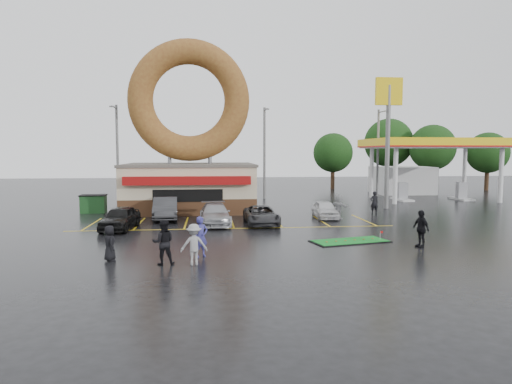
{
  "coord_description": "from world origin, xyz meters",
  "views": [
    {
      "loc": [
        -1.48,
        -23.94,
        4.61
      ],
      "look_at": [
        1.36,
        3.51,
        2.2
      ],
      "focal_mm": 32.0,
      "sensor_mm": 36.0,
      "label": 1
    }
  ],
  "objects": [
    {
      "name": "streetlight_left",
      "position": [
        -10.0,
        19.92,
        4.78
      ],
      "size": [
        0.4,
        2.21,
        9.0
      ],
      "color": "slate",
      "rests_on": "ground"
    },
    {
      "name": "tree_far_a",
      "position": [
        26.0,
        30.0,
        5.18
      ],
      "size": [
        5.6,
        5.6,
        8.0
      ],
      "color": "#332114",
      "rests_on": "ground"
    },
    {
      "name": "ground",
      "position": [
        0.0,
        0.0,
        0.0
      ],
      "size": [
        120.0,
        120.0,
        0.0
      ],
      "primitive_type": "plane",
      "color": "black",
      "rests_on": "ground"
    },
    {
      "name": "person_blue",
      "position": [
        -1.86,
        -3.94,
        0.89
      ],
      "size": [
        0.78,
        0.69,
        1.79
      ],
      "primitive_type": "imported",
      "rotation": [
        0.0,
        0.0,
        0.51
      ],
      "color": "navy",
      "rests_on": "ground"
    },
    {
      "name": "tree_far_c",
      "position": [
        22.0,
        34.0,
        5.84
      ],
      "size": [
        6.3,
        6.3,
        9.0
      ],
      "color": "#332114",
      "rests_on": "ground"
    },
    {
      "name": "putting_green",
      "position": [
        5.75,
        -1.33,
        0.03
      ],
      "size": [
        4.27,
        2.59,
        0.5
      ],
      "color": "black",
      "rests_on": "ground"
    },
    {
      "name": "car_dgrey",
      "position": [
        -4.49,
        7.72,
        0.76
      ],
      "size": [
        1.92,
        4.72,
        1.52
      ],
      "primitive_type": "imported",
      "rotation": [
        0.0,
        0.0,
        0.07
      ],
      "color": "#303033",
      "rests_on": "ground"
    },
    {
      "name": "dumpster",
      "position": [
        -10.29,
        11.77,
        0.65
      ],
      "size": [
        1.84,
        1.27,
        1.3
      ],
      "primitive_type": "cube",
      "rotation": [
        0.0,
        0.0,
        0.04
      ],
      "color": "#1C491F",
      "rests_on": "ground"
    },
    {
      "name": "car_silver",
      "position": [
        -1.12,
        5.0,
        0.67
      ],
      "size": [
        2.07,
        4.69,
        1.34
      ],
      "primitive_type": "imported",
      "rotation": [
        0.0,
        0.0,
        0.04
      ],
      "color": "#9B9B9F",
      "rests_on": "ground"
    },
    {
      "name": "person_walker_far",
      "position": [
        10.76,
        8.72,
        0.86
      ],
      "size": [
        0.65,
        0.45,
        1.71
      ],
      "primitive_type": "imported",
      "rotation": [
        0.0,
        0.0,
        3.21
      ],
      "color": "black",
      "rests_on": "ground"
    },
    {
      "name": "tree_far_d",
      "position": [
        14.0,
        32.0,
        4.53
      ],
      "size": [
        4.9,
        4.9,
        7.0
      ],
      "color": "#332114",
      "rests_on": "ground"
    },
    {
      "name": "car_white",
      "position": [
        6.58,
        7.06,
        0.62
      ],
      "size": [
        1.62,
        3.68,
        1.23
      ],
      "primitive_type": "imported",
      "rotation": [
        0.0,
        0.0,
        -0.05
      ],
      "color": "silver",
      "rests_on": "ground"
    },
    {
      "name": "person_bystander",
      "position": [
        -5.7,
        -4.34,
        0.76
      ],
      "size": [
        0.75,
        0.88,
        1.52
      ],
      "primitive_type": "imported",
      "rotation": [
        0.0,
        0.0,
        1.99
      ],
      "color": "black",
      "rests_on": "ground"
    },
    {
      "name": "person_walker_near",
      "position": [
        7.4,
        6.64,
        0.84
      ],
      "size": [
        1.38,
        1.51,
        1.68
      ],
      "primitive_type": "imported",
      "rotation": [
        0.0,
        0.0,
        2.27
      ],
      "color": "#9C9C9F",
      "rests_on": "ground"
    },
    {
      "name": "person_blackjkt",
      "position": [
        -3.37,
        -5.22,
        0.93
      ],
      "size": [
        0.97,
        0.79,
        1.86
      ],
      "primitive_type": "imported",
      "rotation": [
        0.0,
        0.0,
        3.24
      ],
      "color": "black",
      "rests_on": "ground"
    },
    {
      "name": "donut_shop",
      "position": [
        -3.0,
        12.97,
        4.46
      ],
      "size": [
        10.2,
        8.7,
        13.5
      ],
      "color": "#472B19",
      "rests_on": "ground"
    },
    {
      "name": "person_cameraman",
      "position": [
        8.73,
        -3.01,
        0.91
      ],
      "size": [
        0.68,
        1.14,
        1.82
      ],
      "primitive_type": "imported",
      "rotation": [
        0.0,
        0.0,
        -1.34
      ],
      "color": "black",
      "rests_on": "ground"
    },
    {
      "name": "car_black",
      "position": [
        -6.79,
        3.69,
        0.7
      ],
      "size": [
        2.15,
        4.28,
        1.4
      ],
      "primitive_type": "imported",
      "rotation": [
        0.0,
        0.0,
        -0.12
      ],
      "color": "black",
      "rests_on": "ground"
    },
    {
      "name": "gas_station",
      "position": [
        20.0,
        20.94,
        3.7
      ],
      "size": [
        12.3,
        13.65,
        5.9
      ],
      "color": "silver",
      "rests_on": "ground"
    },
    {
      "name": "streetlight_right",
      "position": [
        16.0,
        21.92,
        4.78
      ],
      "size": [
        0.4,
        2.21,
        9.0
      ],
      "color": "slate",
      "rests_on": "ground"
    },
    {
      "name": "shell_sign",
      "position": [
        13.0,
        12.0,
        7.38
      ],
      "size": [
        2.2,
        0.36,
        10.6
      ],
      "color": "slate",
      "rests_on": "ground"
    },
    {
      "name": "car_grey",
      "position": [
        1.82,
        4.69,
        0.6
      ],
      "size": [
        2.12,
        4.38,
        1.2
      ],
      "primitive_type": "imported",
      "rotation": [
        0.0,
        0.0,
        0.03
      ],
      "color": "#2E2D30",
      "rests_on": "ground"
    },
    {
      "name": "streetlight_mid",
      "position": [
        4.0,
        20.92,
        4.78
      ],
      "size": [
        0.4,
        2.21,
        9.0
      ],
      "color": "slate",
      "rests_on": "ground"
    },
    {
      "name": "person_hoodie",
      "position": [
        -2.12,
        -5.37,
        0.85
      ],
      "size": [
        1.14,
        0.72,
        1.69
      ],
      "primitive_type": "imported",
      "rotation": [
        0.0,
        0.0,
        3.22
      ],
      "color": "gray",
      "rests_on": "ground"
    },
    {
      "name": "tree_far_b",
      "position": [
        32.0,
        28.0,
        4.53
      ],
      "size": [
        4.9,
        4.9,
        7.0
      ],
      "color": "#332114",
      "rests_on": "ground"
    }
  ]
}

